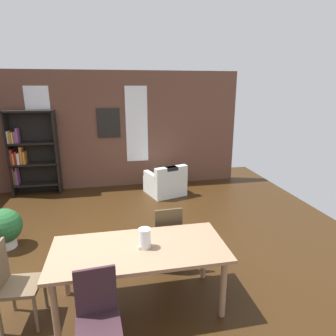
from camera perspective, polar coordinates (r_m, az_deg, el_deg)
ground_plane at (r=4.53m, az=-16.49°, el=-18.91°), size 9.47×9.47×0.00m
back_wall_brick at (r=7.52m, az=-15.01°, el=7.02°), size 7.56×0.12×2.91m
window_pane_0 at (r=7.59m, az=-23.86°, el=7.41°), size 0.55×0.02×1.89m
window_pane_1 at (r=7.44m, az=-6.18°, el=8.51°), size 0.55×0.02×1.89m
dining_table at (r=3.46m, az=-5.64°, el=-16.52°), size 1.98×0.91×0.77m
vase_on_table at (r=3.36m, az=-4.62°, el=-13.60°), size 0.14×0.14×0.23m
tealight_candle_0 at (r=3.38m, az=-5.58°, el=-15.34°), size 0.04×0.04×0.04m
dining_chair_far_right at (r=4.18m, az=-0.25°, el=-13.02°), size 0.42×0.42×0.95m
dining_chair_near_left at (r=3.02m, az=-13.66°, el=-26.65°), size 0.43×0.43×0.95m
dining_chair_head_left at (r=3.72m, az=-28.23°, el=-19.10°), size 0.42×0.42×0.95m
bookshelf_tall at (r=7.57m, az=-25.48°, el=2.71°), size 1.09×0.33×2.01m
armchair_white at (r=7.01m, az=-0.47°, el=-2.97°), size 1.00×1.00×0.75m
potted_plant_by_shelf at (r=5.41m, az=-29.61°, el=-10.12°), size 0.56×0.56×0.66m
framed_picture at (r=7.40m, az=-11.62°, el=8.67°), size 0.56×0.03×0.72m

